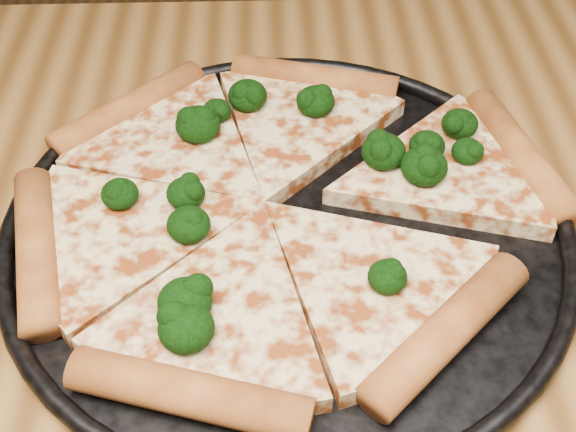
{
  "coord_description": "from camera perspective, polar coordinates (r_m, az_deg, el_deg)",
  "views": [
    {
      "loc": [
        0.04,
        -0.24,
        1.13
      ],
      "look_at": [
        0.05,
        0.12,
        0.77
      ],
      "focal_mm": 46.1,
      "sensor_mm": 36.0,
      "label": 1
    }
  ],
  "objects": [
    {
      "name": "pizza_pan",
      "position": [
        0.52,
        0.0,
        -0.62
      ],
      "size": [
        0.4,
        0.4,
        0.02
      ],
      "color": "black",
      "rests_on": "dining_table"
    },
    {
      "name": "pizza",
      "position": [
        0.52,
        -1.05,
        1.07
      ],
      "size": [
        0.41,
        0.37,
        0.03
      ],
      "rotation": [
        0.0,
        0.0,
        -0.28
      ],
      "color": "#F7D697",
      "rests_on": "pizza_pan"
    },
    {
      "name": "broccoli_florets",
      "position": [
        0.53,
        -0.16,
        3.28
      ],
      "size": [
        0.28,
        0.26,
        0.03
      ],
      "color": "black",
      "rests_on": "pizza"
    }
  ]
}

